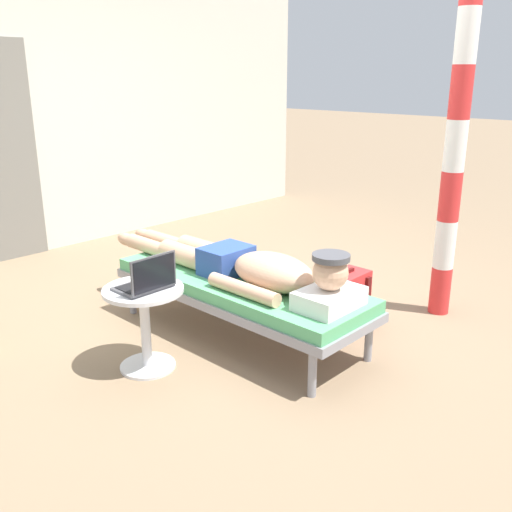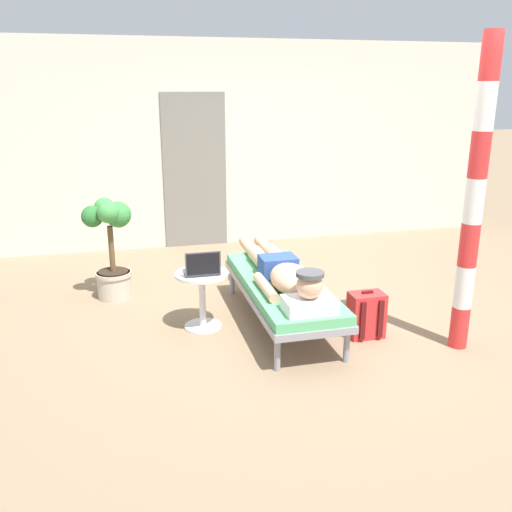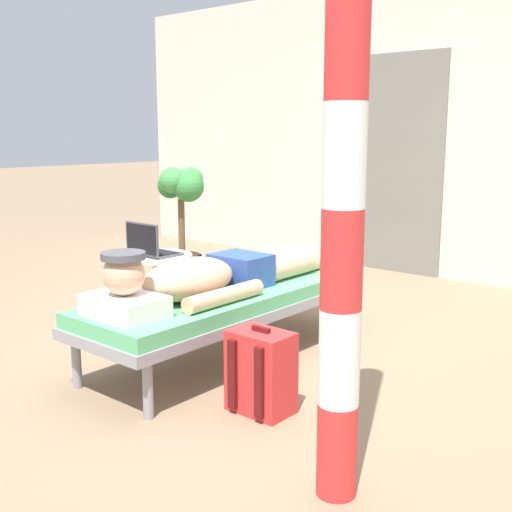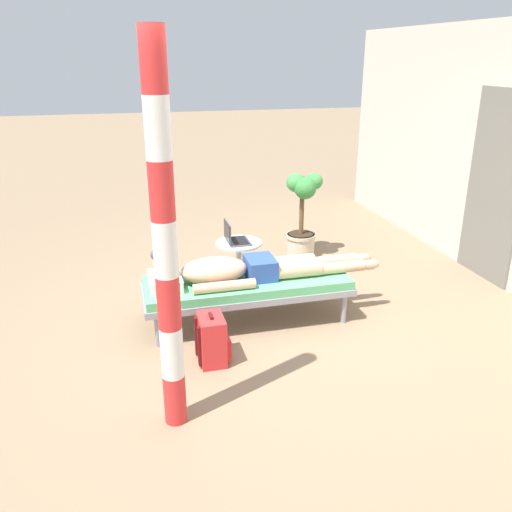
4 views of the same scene
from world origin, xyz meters
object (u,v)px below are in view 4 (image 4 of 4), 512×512
object	(u,v)px
potted_plant	(302,212)
person_reclining	(239,269)
porch_post	(165,249)
lounge_chair	(247,286)
side_table	(239,257)
laptop	(234,237)
backpack	(212,340)

from	to	relation	value
potted_plant	person_reclining	bearing A→B (deg)	-36.97
porch_post	lounge_chair	bearing A→B (deg)	148.03
lounge_chair	side_table	world-z (taller)	side_table
potted_plant	side_table	bearing A→B (deg)	-51.14
lounge_chair	porch_post	distance (m)	1.79
side_table	potted_plant	world-z (taller)	potted_plant
lounge_chair	potted_plant	xyz separation A→B (m)	(-1.50, 1.06, 0.22)
person_reclining	laptop	world-z (taller)	laptop
lounge_chair	backpack	bearing A→B (deg)	-34.84
porch_post	backpack	bearing A→B (deg)	150.92
backpack	side_table	bearing A→B (deg)	158.63
backpack	porch_post	xyz separation A→B (m)	(0.68, -0.38, 1.05)
laptop	backpack	world-z (taller)	laptop
porch_post	laptop	bearing A→B (deg)	157.17
side_table	backpack	bearing A→B (deg)	-21.37
potted_plant	porch_post	world-z (taller)	porch_post
backpack	potted_plant	bearing A→B (deg)	144.95
side_table	porch_post	xyz separation A→B (m)	(2.03, -0.91, 0.90)
laptop	backpack	size ratio (longest dim) A/B	0.73
side_table	potted_plant	xyz separation A→B (m)	(-0.78, 0.97, 0.21)
person_reclining	side_table	bearing A→B (deg)	167.41
person_reclining	potted_plant	xyz separation A→B (m)	(-1.50, 1.13, 0.05)
backpack	person_reclining	bearing A→B (deg)	149.86
person_reclining	laptop	distance (m)	0.73
lounge_chair	backpack	world-z (taller)	backpack
lounge_chair	person_reclining	distance (m)	0.19
laptop	porch_post	xyz separation A→B (m)	(2.03, -0.86, 0.67)
side_table	laptop	xyz separation A→B (m)	(0.00, -0.05, 0.23)
side_table	porch_post	world-z (taller)	porch_post
person_reclining	laptop	bearing A→B (deg)	171.36
lounge_chair	person_reclining	size ratio (longest dim) A/B	0.88
porch_post	potted_plant	bearing A→B (deg)	146.32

